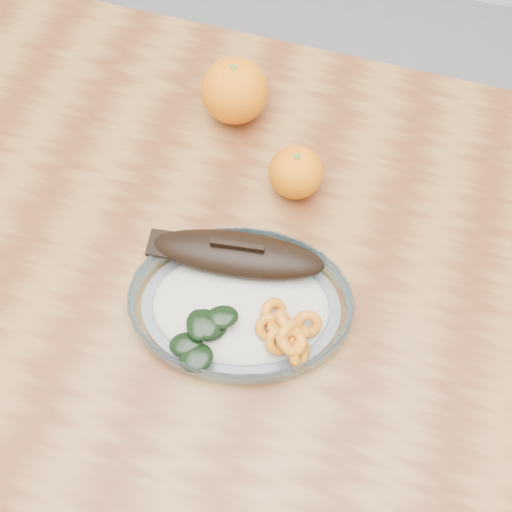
# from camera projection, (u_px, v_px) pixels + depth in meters

# --- Properties ---
(ground) EXTENTS (3.00, 3.00, 0.00)m
(ground) POSITION_uv_depth(u_px,v_px,m) (221.00, 429.00, 1.40)
(ground) COLOR slate
(ground) RESTS_ON ground
(dining_table) EXTENTS (1.20, 0.80, 0.75)m
(dining_table) POSITION_uv_depth(u_px,v_px,m) (196.00, 317.00, 0.83)
(dining_table) COLOR brown
(dining_table) RESTS_ON ground
(plated_meal) EXTENTS (0.54, 0.54, 0.08)m
(plated_meal) POSITION_uv_depth(u_px,v_px,m) (241.00, 301.00, 0.71)
(plated_meal) COLOR white
(plated_meal) RESTS_ON dining_table
(orange_left) EXTENTS (0.09, 0.09, 0.09)m
(orange_left) POSITION_uv_depth(u_px,v_px,m) (234.00, 91.00, 0.82)
(orange_left) COLOR orange
(orange_left) RESTS_ON dining_table
(orange_right) EXTENTS (0.07, 0.07, 0.07)m
(orange_right) POSITION_uv_depth(u_px,v_px,m) (296.00, 172.00, 0.77)
(orange_right) COLOR orange
(orange_right) RESTS_ON dining_table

